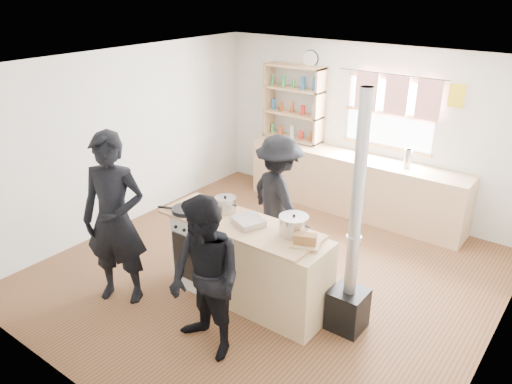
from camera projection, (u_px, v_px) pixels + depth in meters
ground at (268, 274)px, 6.12m from camera, size 5.00×5.00×0.01m
back_counter at (353, 184)px, 7.57m from camera, size 3.40×0.55×0.90m
shelving_unit at (293, 103)px, 7.90m from camera, size 1.00×0.28×1.20m
thermos at (408, 159)px, 6.91m from camera, size 0.10×0.10×0.27m
cooking_island at (250, 264)px, 5.45m from camera, size 1.97×0.64×0.93m
skillet_greens at (186, 210)px, 5.57m from camera, size 0.41×0.41×0.05m
roast_tray at (248, 221)px, 5.29m from camera, size 0.39×0.37×0.07m
stockpot_stove at (225, 205)px, 5.55m from camera, size 0.24×0.24×0.20m
stockpot_counter at (294, 225)px, 5.06m from camera, size 0.31×0.31×0.23m
bread_board at (305, 241)px, 4.87m from camera, size 0.33×0.29×0.12m
flue_heater at (351, 272)px, 4.93m from camera, size 0.35×0.35×2.50m
person_near_left at (115, 220)px, 5.32m from camera, size 0.84×0.73×1.94m
person_near_right at (205, 280)px, 4.56m from camera, size 0.88×0.75×1.61m
person_far at (279, 198)px, 6.22m from camera, size 1.20×0.96×1.62m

